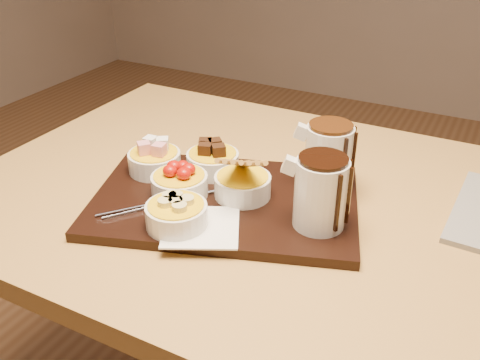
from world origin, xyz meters
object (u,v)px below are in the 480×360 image
at_px(bowl_strawberries, 180,185).
at_px(pitcher_milk_chocolate, 328,157).
at_px(dining_table, 284,243).
at_px(serving_board, 225,201).
at_px(pitcher_dark_chocolate, 321,194).

bearing_deg(bowl_strawberries, pitcher_milk_chocolate, 34.76).
relative_size(dining_table, serving_board, 2.61).
relative_size(serving_board, bowl_strawberries, 4.60).
xyz_separation_m(serving_board, pitcher_dark_chocolate, (0.18, -0.00, 0.07)).
relative_size(dining_table, pitcher_milk_chocolate, 10.41).
bearing_deg(serving_board, dining_table, 21.41).
distance_m(dining_table, bowl_strawberries, 0.23).
height_order(serving_board, pitcher_milk_chocolate, pitcher_milk_chocolate).
height_order(serving_board, bowl_strawberries, bowl_strawberries).
distance_m(dining_table, pitcher_milk_chocolate, 0.19).
bearing_deg(serving_board, pitcher_milk_chocolate, 21.80).
xyz_separation_m(dining_table, bowl_strawberries, (-0.16, -0.10, 0.14)).
bearing_deg(pitcher_dark_chocolate, serving_board, 160.02).
height_order(dining_table, pitcher_dark_chocolate, pitcher_dark_chocolate).
bearing_deg(dining_table, bowl_strawberries, -147.60).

